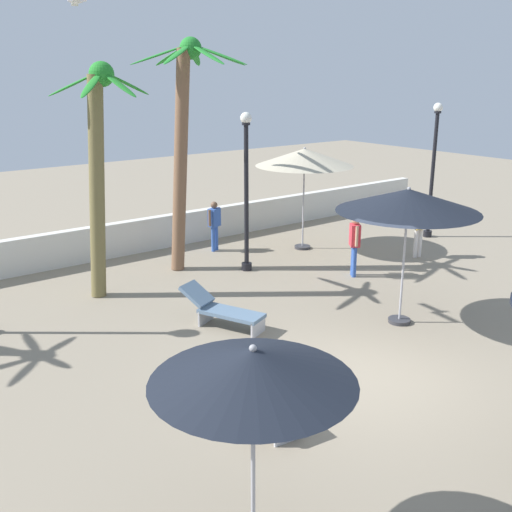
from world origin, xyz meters
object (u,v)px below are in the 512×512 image
(patio_umbrella_2, at_px, (304,158))
(guest_2, at_px, (419,223))
(palm_tree_2, at_px, (184,130))
(lamp_post_1, at_px, (433,167))
(patio_umbrella_1, at_px, (408,201))
(guest_0, at_px, (214,222))
(palm_tree_1, at_px, (98,159))
(lounge_chair_2, at_px, (222,309))
(lamp_post_0, at_px, (246,187))
(lounge_chair_1, at_px, (258,391))
(guest_1, at_px, (355,240))
(patio_umbrella_0, at_px, (253,368))
(seagull_0, at_px, (77,0))

(patio_umbrella_2, xyz_separation_m, guest_2, (2.06, -2.74, -1.76))
(palm_tree_2, relative_size, lamp_post_1, 1.41)
(patio_umbrella_1, bearing_deg, lamp_post_1, 32.89)
(patio_umbrella_2, distance_m, guest_0, 3.29)
(palm_tree_1, height_order, lounge_chair_2, palm_tree_1)
(patio_umbrella_2, xyz_separation_m, lamp_post_0, (-2.65, -0.67, -0.49))
(patio_umbrella_2, relative_size, lamp_post_1, 0.72)
(lamp_post_1, bearing_deg, patio_umbrella_1, -147.11)
(lamp_post_0, relative_size, lounge_chair_1, 2.20)
(patio_umbrella_2, xyz_separation_m, lamp_post_1, (4.21, -1.48, -0.50))
(palm_tree_2, distance_m, guest_2, 7.23)
(palm_tree_1, xyz_separation_m, lamp_post_1, (10.67, -1.39, -1.01))
(patio_umbrella_1, bearing_deg, palm_tree_1, 127.68)
(palm_tree_1, xyz_separation_m, guest_0, (4.17, 1.52, -2.39))
(lamp_post_1, xyz_separation_m, lounge_chair_1, (-11.09, -5.18, -1.90))
(patio_umbrella_1, relative_size, guest_2, 1.75)
(lounge_chair_2, relative_size, guest_1, 1.18)
(patio_umbrella_1, relative_size, guest_0, 1.96)
(patio_umbrella_2, relative_size, guest_1, 1.88)
(patio_umbrella_0, relative_size, lamp_post_1, 0.60)
(patio_umbrella_2, distance_m, lounge_chair_2, 6.83)
(lounge_chair_1, xyz_separation_m, seagull_0, (-0.20, 5.58, 6.18))
(lounge_chair_2, bearing_deg, lamp_post_1, 11.65)
(lounge_chair_1, height_order, seagull_0, seagull_0)
(lamp_post_0, relative_size, guest_1, 2.58)
(palm_tree_2, relative_size, guest_0, 4.00)
(lamp_post_0, height_order, guest_0, lamp_post_0)
(patio_umbrella_2, distance_m, palm_tree_2, 3.94)
(palm_tree_2, xyz_separation_m, guest_0, (1.49, 0.89, -2.85))
(lounge_chair_2, height_order, guest_0, guest_0)
(palm_tree_2, bearing_deg, lounge_chair_1, -113.27)
(palm_tree_1, relative_size, guest_0, 3.59)
(lounge_chair_2, bearing_deg, lamp_post_0, 45.55)
(patio_umbrella_0, distance_m, palm_tree_1, 9.20)
(palm_tree_2, bearing_deg, patio_umbrella_2, -8.13)
(patio_umbrella_0, xyz_separation_m, lounge_chair_1, (1.84, 2.29, -1.93))
(patio_umbrella_0, height_order, patio_umbrella_1, patio_umbrella_1)
(lamp_post_0, relative_size, guest_2, 2.49)
(lamp_post_1, height_order, guest_0, lamp_post_1)
(guest_1, bearing_deg, lamp_post_1, 15.19)
(patio_umbrella_0, xyz_separation_m, palm_tree_2, (4.94, 9.49, 1.43))
(patio_umbrella_0, relative_size, guest_1, 1.57)
(patio_umbrella_1, xyz_separation_m, guest_2, (4.25, 2.88, -1.65))
(guest_1, bearing_deg, seagull_0, 164.86)
(patio_umbrella_1, height_order, palm_tree_2, palm_tree_2)
(palm_tree_1, relative_size, guest_1, 3.32)
(palm_tree_1, bearing_deg, lamp_post_1, -7.41)
(lamp_post_0, bearing_deg, patio_umbrella_2, 14.19)
(patio_umbrella_2, bearing_deg, palm_tree_1, -179.20)
(palm_tree_1, relative_size, lounge_chair_2, 2.82)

